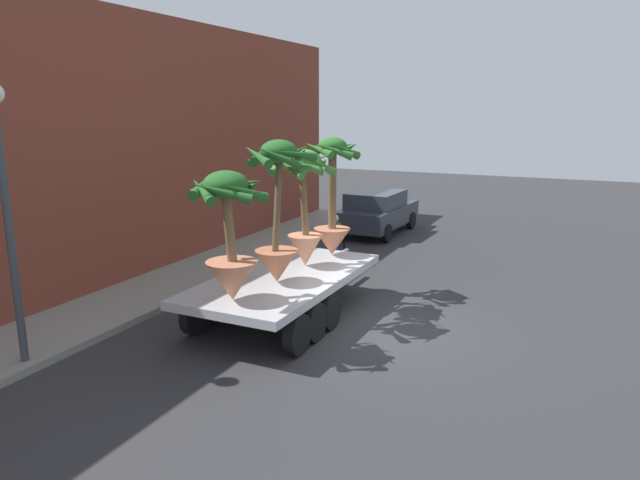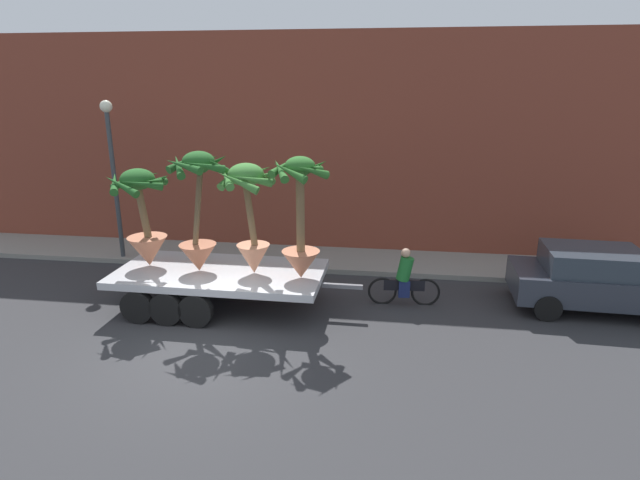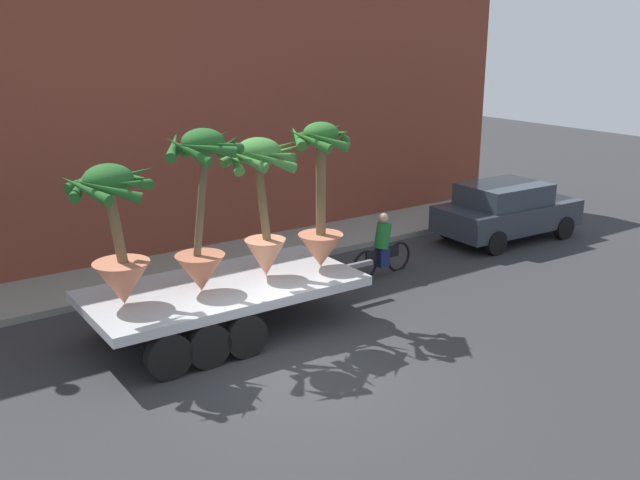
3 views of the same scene
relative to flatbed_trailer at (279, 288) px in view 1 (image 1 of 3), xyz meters
The scene contains 11 objects.
ground_plane 2.48m from the flatbed_trailer, 77.85° to the right, with size 60.00×60.00×0.00m, color #2D2D30.
sidewalk 3.88m from the flatbed_trailer, 82.51° to the left, with size 24.00×2.20×0.15m, color gray.
building_facade 6.16m from the flatbed_trailer, 84.82° to the left, with size 24.00×1.20×7.02m, color brown.
flatbed_trailer is the anchor object (origin of this frame).
potted_palm_rear 2.09m from the flatbed_trailer, ahead, with size 1.64×1.65×2.71m.
potted_palm_middle 2.25m from the flatbed_trailer, behind, with size 1.71×1.66×2.49m.
potted_palm_front 2.84m from the flatbed_trailer, ahead, with size 1.42×1.40×2.91m.
potted_palm_extra 1.72m from the flatbed_trailer, 151.02° to the right, with size 1.52×1.52×2.97m.
cyclist 4.89m from the flatbed_trailer, ahead, with size 1.84×0.37×1.54m.
parked_car 9.58m from the flatbed_trailer, ahead, with size 4.14×2.07×1.58m.
street_lamp 5.59m from the flatbed_trailer, 143.41° to the left, with size 0.36×0.36×4.83m.
Camera 1 is at (-11.03, -3.57, 4.58)m, focal length 32.51 mm.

